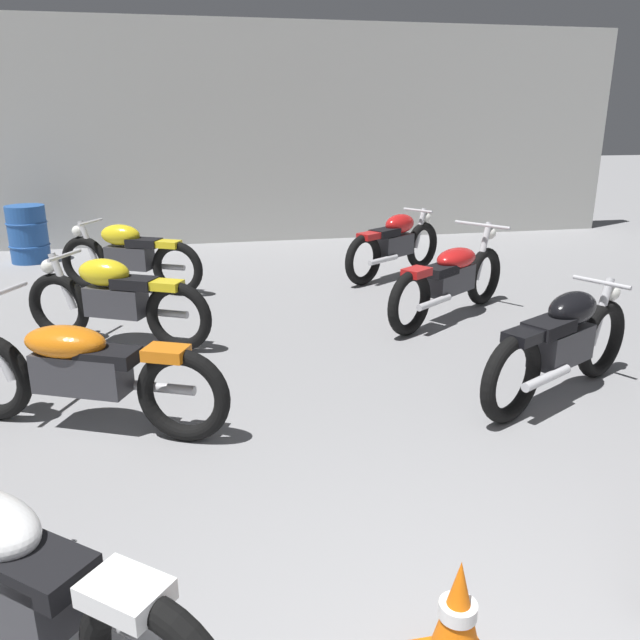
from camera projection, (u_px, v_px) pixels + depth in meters
name	position (u px, v px, depth m)	size (l,w,h in m)	color
back_wall	(243.00, 135.00, 10.73)	(13.48, 0.24, 3.60)	#B2B2AD
motorcycle_left_row_0	(2.00, 574.00, 2.46)	(1.75, 1.46, 0.97)	black
motorcycle_left_row_1	(80.00, 370.00, 4.42)	(2.02, 1.06, 0.97)	black
motorcycle_left_row_2	(115.00, 299.00, 6.08)	(1.81, 0.99, 0.88)	black
motorcycle_left_row_3	(129.00, 256.00, 7.94)	(1.81, 0.99, 0.88)	black
motorcycle_right_row_1	(563.00, 342.00, 4.93)	(1.79, 1.03, 0.88)	black
motorcycle_right_row_2	(451.00, 278.00, 6.88)	(1.83, 1.35, 0.97)	black
motorcycle_right_row_3	(395.00, 243.00, 8.69)	(1.69, 1.20, 0.88)	black
oil_drum	(28.00, 234.00, 9.55)	(0.59, 0.59, 0.85)	#23519E
traffic_cone	(457.00, 622.00, 2.49)	(0.32, 0.32, 0.54)	orange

